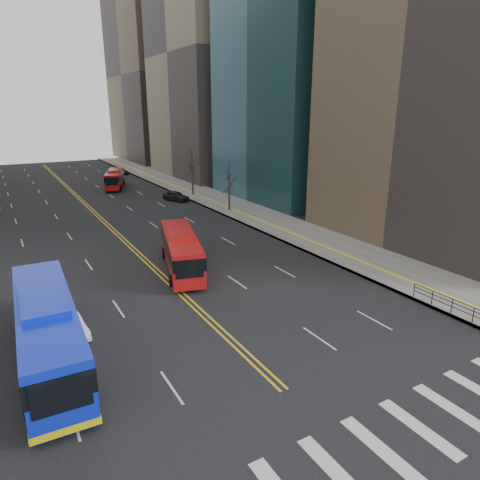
% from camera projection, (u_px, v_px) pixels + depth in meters
% --- Properties ---
extents(ground, '(220.00, 220.00, 0.00)m').
position_uv_depth(ground, '(359.00, 460.00, 16.75)').
color(ground, black).
extents(sidewalk_right, '(7.00, 130.00, 0.15)m').
position_uv_depth(sidewalk_right, '(222.00, 202.00, 62.32)').
color(sidewalk_right, gray).
rests_on(sidewalk_right, ground).
extents(crosswalk, '(26.70, 4.00, 0.01)m').
position_uv_depth(crosswalk, '(359.00, 460.00, 16.75)').
color(crosswalk, silver).
rests_on(crosswalk, ground).
extents(centerline, '(0.55, 100.00, 0.01)m').
position_uv_depth(centerline, '(84.00, 203.00, 62.27)').
color(centerline, gold).
rests_on(centerline, ground).
extents(office_towers, '(83.00, 134.00, 58.00)m').
position_uv_depth(office_towers, '(51.00, 36.00, 66.43)').
color(office_towers, gray).
rests_on(office_towers, ground).
extents(pedestrian_railing, '(0.06, 6.06, 1.02)m').
position_uv_depth(pedestrian_railing, '(452.00, 304.00, 28.29)').
color(pedestrian_railing, black).
rests_on(pedestrian_railing, sidewalk_right).
extents(street_trees, '(35.20, 47.20, 7.60)m').
position_uv_depth(street_trees, '(42.00, 200.00, 40.49)').
color(street_trees, black).
rests_on(street_trees, ground).
extents(blue_bus, '(3.39, 13.36, 3.83)m').
position_uv_depth(blue_bus, '(48.00, 329.00, 22.67)').
color(blue_bus, '#0D22C6').
rests_on(blue_bus, ground).
extents(red_bus_near, '(5.29, 10.98, 3.41)m').
position_uv_depth(red_bus_near, '(181.00, 249.00, 35.92)').
color(red_bus_near, '#B01213').
rests_on(red_bus_near, ground).
extents(red_bus_far, '(5.56, 10.13, 3.18)m').
position_uv_depth(red_bus_far, '(115.00, 178.00, 73.19)').
color(red_bus_far, '#B01213').
rests_on(red_bus_far, ground).
extents(car_white, '(1.96, 4.03, 1.27)m').
position_uv_depth(car_white, '(69.00, 325.00, 25.87)').
color(car_white, white).
rests_on(car_white, ground).
extents(car_dark_mid, '(3.39, 4.65, 1.47)m').
position_uv_depth(car_dark_mid, '(176.00, 196.00, 63.30)').
color(car_dark_mid, black).
rests_on(car_dark_mid, ground).
extents(car_dark_far, '(1.96, 4.15, 1.15)m').
position_uv_depth(car_dark_far, '(122.00, 171.00, 88.99)').
color(car_dark_far, black).
rests_on(car_dark_far, ground).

